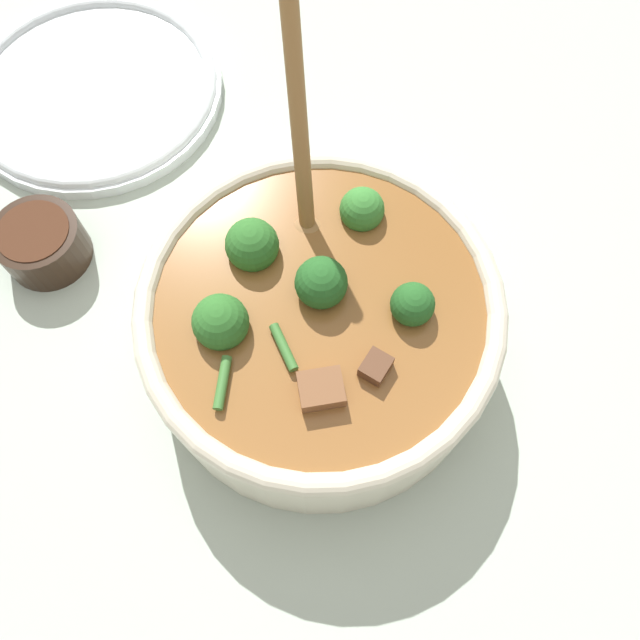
% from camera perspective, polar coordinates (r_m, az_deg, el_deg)
% --- Properties ---
extents(ground_plane, '(4.00, 4.00, 0.00)m').
position_cam_1_polar(ground_plane, '(0.53, 0.00, -2.66)').
color(ground_plane, '#ADBCAD').
extents(stew_bowl, '(0.27, 0.28, 0.26)m').
position_cam_1_polar(stew_bowl, '(0.48, -0.06, -0.17)').
color(stew_bowl, beige).
rests_on(stew_bowl, ground_plane).
extents(condiment_bowl, '(0.07, 0.07, 0.04)m').
position_cam_1_polar(condiment_bowl, '(0.60, -24.15, 6.54)').
color(condiment_bowl, black).
rests_on(condiment_bowl, ground_plane).
extents(empty_plate, '(0.26, 0.26, 0.02)m').
position_cam_1_polar(empty_plate, '(0.71, -19.94, 19.26)').
color(empty_plate, white).
rests_on(empty_plate, ground_plane).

